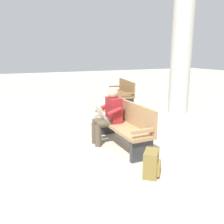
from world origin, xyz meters
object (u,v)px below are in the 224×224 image
bench_far (123,92)px  support_pillar (181,58)px  backpack (152,164)px  person_seated (109,114)px  bench_near (124,124)px

bench_far → support_pillar: (-1.75, -1.11, 1.25)m
backpack → bench_far: (4.92, -2.00, 0.26)m
person_seated → bench_near: bearing=-137.5°
bench_near → support_pillar: (1.85, -2.90, 1.25)m
bench_near → support_pillar: support_pillar is taller
bench_near → bench_far: same height
bench_near → backpack: (-1.32, 0.21, -0.26)m
bench_far → support_pillar: 2.42m
bench_near → person_seated: bearing=42.5°
support_pillar → bench_near: bearing=122.5°
bench_far → support_pillar: bearing=-137.0°
person_seated → backpack: bearing=-179.4°
bench_near → bench_far: size_ratio=0.97×
bench_near → person_seated: (0.25, 0.23, 0.17)m
bench_far → support_pillar: support_pillar is taller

